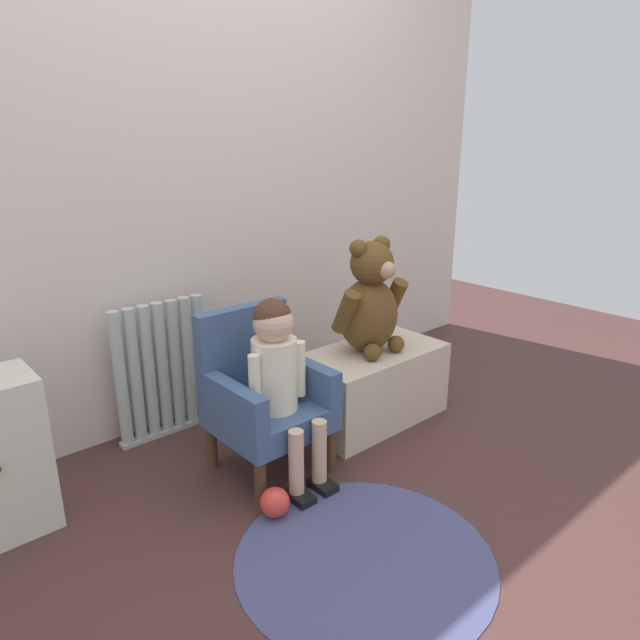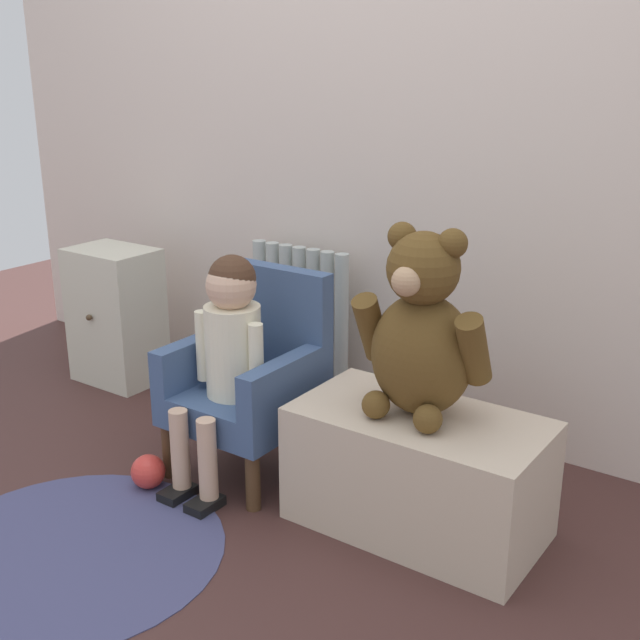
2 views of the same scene
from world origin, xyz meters
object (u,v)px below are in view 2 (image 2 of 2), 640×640
floor_rug (71,551)px  toy_ball (148,471)px  small_dresser (116,316)px  low_bench (418,472)px  child_figure (228,339)px  radiator (300,327)px  child_armchair (252,376)px  large_teddy_bear (422,334)px

floor_rug → toy_ball: size_ratio=7.80×
small_dresser → low_bench: (1.51, -0.27, -0.10)m
child_figure → floor_rug: child_figure is taller
radiator → child_armchair: bearing=-70.0°
radiator → toy_ball: 0.83m
child_figure → toy_ball: (-0.17, -0.19, -0.41)m
small_dresser → toy_ball: (0.74, -0.55, -0.22)m
small_dresser → toy_ball: 0.95m
floor_rug → large_teddy_bear: bearing=43.8°
child_figure → radiator: bearing=106.6°
child_armchair → large_teddy_bear: bearing=-0.7°
small_dresser → radiator: bearing=18.2°
radiator → low_bench: size_ratio=0.89×
child_armchair → floor_rug: child_armchair is taller
child_figure → low_bench: 0.67m
large_teddy_bear → toy_ball: size_ratio=4.87×
child_armchair → floor_rug: bearing=-98.0°
small_dresser → child_armchair: 0.95m
radiator → child_armchair: 0.52m
floor_rug → toy_ball: toy_ball is taller
child_figure → toy_ball: 0.48m
low_bench → child_figure: bearing=-171.6°
large_teddy_bear → child_figure: bearing=-170.3°
small_dresser → large_teddy_bear: (1.50, -0.25, 0.29)m
large_teddy_bear → floor_rug: size_ratio=0.62×
floor_rug → radiator: bearing=94.3°
child_armchair → low_bench: size_ratio=0.93×
toy_ball → floor_rug: bearing=-77.4°
small_dresser → toy_ball: bearing=-36.5°
child_armchair → child_figure: child_figure is taller
radiator → low_bench: 0.94m
low_bench → toy_ball: low_bench is taller
radiator → floor_rug: bearing=-85.7°
radiator → large_teddy_bear: size_ratio=1.18×
child_armchair → low_bench: child_armchair is taller
child_armchair → low_bench: 0.62m
radiator → floor_rug: size_ratio=0.74×
child_armchair → child_figure: bearing=-90.0°
radiator → large_teddy_bear: 0.95m
child_armchair → large_teddy_bear: large_teddy_bear is taller
radiator → floor_rug: radiator is taller
large_teddy_bear → toy_ball: (-0.76, -0.29, -0.51)m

